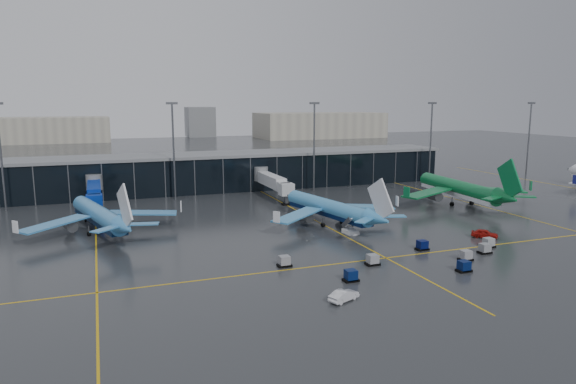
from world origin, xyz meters
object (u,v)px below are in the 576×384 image
object	(u,v)px
airliner_aer_lingus	(458,179)
baggage_carts	(419,257)
service_van_white	(344,295)
service_van_red	(485,234)
mobile_airstair	(350,230)
airliner_arkefly	(98,204)
airliner_klm_near	(328,198)

from	to	relation	value
airliner_aer_lingus	baggage_carts	distance (m)	52.91
airliner_aer_lingus	service_van_white	world-z (taller)	airliner_aer_lingus
airliner_aer_lingus	baggage_carts	size ratio (longest dim) A/B	1.04
baggage_carts	service_van_white	world-z (taller)	baggage_carts
baggage_carts	service_van_red	xyz separation A→B (m)	(20.21, 8.03, 0.06)
service_van_red	service_van_white	size ratio (longest dim) A/B	1.06
airliner_aer_lingus	service_van_white	distance (m)	74.20
airliner_aer_lingus	mobile_airstair	world-z (taller)	airliner_aer_lingus
airliner_aer_lingus	service_van_red	size ratio (longest dim) A/B	8.60
baggage_carts	mobile_airstair	size ratio (longest dim) A/B	11.58
airliner_arkefly	baggage_carts	distance (m)	61.89
airliner_klm_near	service_van_white	world-z (taller)	airliner_klm_near
baggage_carts	service_van_white	size ratio (longest dim) A/B	8.80
mobile_airstair	baggage_carts	bearing A→B (deg)	-88.12
airliner_klm_near	service_van_white	bearing A→B (deg)	-122.89
airliner_arkefly	airliner_klm_near	size ratio (longest dim) A/B	1.01
airliner_arkefly	service_van_red	size ratio (longest dim) A/B	7.61
airliner_aer_lingus	service_van_white	size ratio (longest dim) A/B	9.14
airliner_arkefly	mobile_airstair	world-z (taller)	airliner_arkefly
airliner_klm_near	baggage_carts	bearing A→B (deg)	-95.05
airliner_aer_lingus	mobile_airstair	size ratio (longest dim) A/B	12.02
mobile_airstair	service_van_white	world-z (taller)	mobile_airstair
airliner_klm_near	mobile_airstair	distance (m)	10.32
airliner_arkefly	service_van_red	xyz separation A→B (m)	(68.57, -30.28, -4.81)
airliner_arkefly	baggage_carts	size ratio (longest dim) A/B	0.92
airliner_klm_near	mobile_airstair	bearing A→B (deg)	-96.36
baggage_carts	service_van_red	size ratio (longest dim) A/B	8.29
baggage_carts	service_van_white	distance (m)	21.93
airliner_arkefly	service_van_white	bearing A→B (deg)	-74.22
service_van_red	mobile_airstair	bearing A→B (deg)	105.45
service_van_red	service_van_white	xyz separation A→B (m)	(-39.26, -18.90, -0.07)
mobile_airstair	airliner_klm_near	bearing A→B (deg)	89.98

